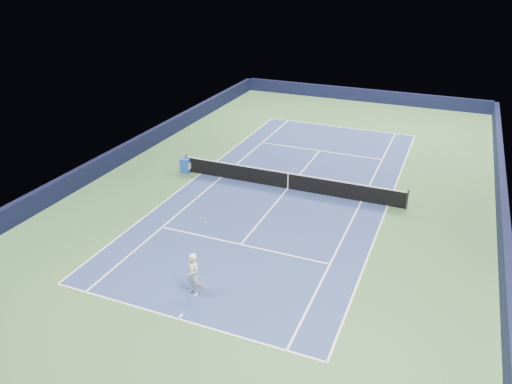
% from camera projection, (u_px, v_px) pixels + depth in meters
% --- Properties ---
extents(ground, '(40.00, 40.00, 0.00)m').
position_uv_depth(ground, '(288.00, 189.00, 27.73)').
color(ground, '#375C32').
rests_on(ground, ground).
extents(wall_far, '(22.00, 0.35, 1.10)m').
position_uv_depth(wall_far, '(362.00, 95.00, 44.01)').
color(wall_far, black).
rests_on(wall_far, ground).
extents(wall_right, '(0.35, 40.00, 1.10)m').
position_uv_depth(wall_right, '(503.00, 215.00, 23.75)').
color(wall_right, black).
rests_on(wall_right, ground).
extents(wall_left, '(0.35, 40.00, 1.10)m').
position_uv_depth(wall_left, '(125.00, 153.00, 31.24)').
color(wall_left, black).
rests_on(wall_left, ground).
extents(court_surface, '(10.97, 23.77, 0.01)m').
position_uv_depth(court_surface, '(288.00, 189.00, 27.73)').
color(court_surface, navy).
rests_on(court_surface, ground).
extents(baseline_far, '(10.97, 0.08, 0.00)m').
position_uv_depth(baseline_far, '(340.00, 127.00, 37.63)').
color(baseline_far, white).
rests_on(baseline_far, ground).
extents(baseline_near, '(10.97, 0.08, 0.00)m').
position_uv_depth(baseline_near, '(178.00, 319.00, 17.83)').
color(baseline_near, white).
rests_on(baseline_near, ground).
extents(sideline_doubles_right, '(0.08, 23.77, 0.00)m').
position_uv_depth(sideline_doubles_right, '(388.00, 206.00, 25.83)').
color(sideline_doubles_right, white).
rests_on(sideline_doubles_right, ground).
extents(sideline_doubles_left, '(0.08, 23.77, 0.00)m').
position_uv_depth(sideline_doubles_left, '(201.00, 174.00, 29.63)').
color(sideline_doubles_left, white).
rests_on(sideline_doubles_left, ground).
extents(sideline_singles_right, '(0.08, 23.77, 0.00)m').
position_uv_depth(sideline_singles_right, '(361.00, 201.00, 26.31)').
color(sideline_singles_right, white).
rests_on(sideline_singles_right, ground).
extents(sideline_singles_left, '(0.08, 23.77, 0.00)m').
position_uv_depth(sideline_singles_left, '(221.00, 177.00, 29.15)').
color(sideline_singles_left, white).
rests_on(sideline_singles_left, ground).
extents(service_line_far, '(8.23, 0.08, 0.00)m').
position_uv_depth(service_line_far, '(320.00, 151.00, 33.06)').
color(service_line_far, white).
rests_on(service_line_far, ground).
extents(service_line_near, '(8.23, 0.08, 0.00)m').
position_uv_depth(service_line_near, '(241.00, 244.00, 22.40)').
color(service_line_near, white).
rests_on(service_line_near, ground).
extents(center_service_line, '(0.08, 12.80, 0.00)m').
position_uv_depth(center_service_line, '(288.00, 189.00, 27.73)').
color(center_service_line, white).
rests_on(center_service_line, ground).
extents(center_mark_far, '(0.08, 0.30, 0.00)m').
position_uv_depth(center_mark_far, '(339.00, 127.00, 37.51)').
color(center_mark_far, white).
rests_on(center_mark_far, ground).
extents(center_mark_near, '(0.08, 0.30, 0.00)m').
position_uv_depth(center_mark_near, '(180.00, 316.00, 17.95)').
color(center_mark_near, white).
rests_on(center_mark_near, ground).
extents(tennis_net, '(12.90, 0.10, 1.07)m').
position_uv_depth(tennis_net, '(288.00, 180.00, 27.51)').
color(tennis_net, black).
rests_on(tennis_net, ground).
extents(sponsor_cube, '(0.60, 0.55, 0.88)m').
position_uv_depth(sponsor_cube, '(186.00, 165.00, 29.64)').
color(sponsor_cube, '#1D46B2').
rests_on(sponsor_cube, ground).
extents(tennis_player, '(0.85, 1.36, 2.64)m').
position_uv_depth(tennis_player, '(193.00, 275.00, 18.80)').
color(tennis_player, white).
rests_on(tennis_player, ground).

